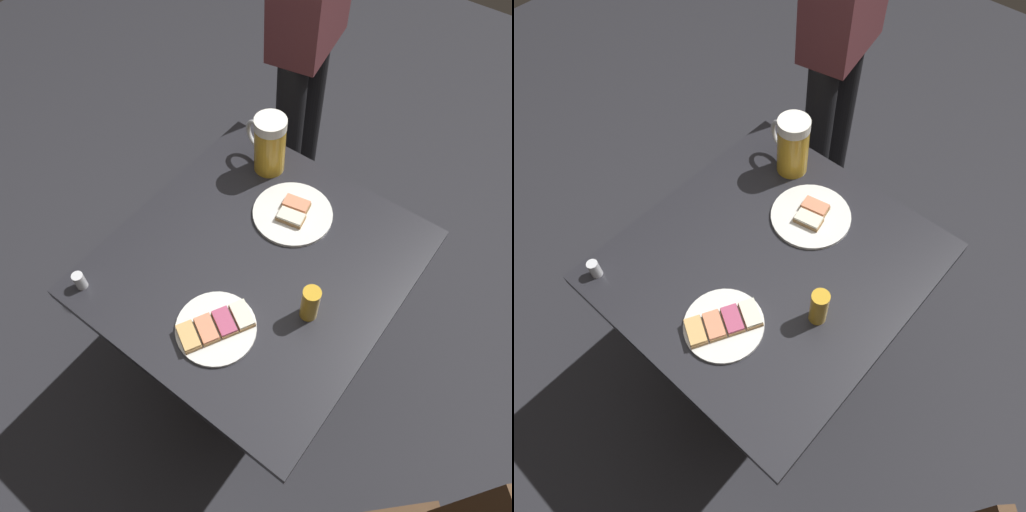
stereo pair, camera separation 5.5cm
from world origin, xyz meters
TOP-DOWN VIEW (x-y plane):
  - ground_plane at (0.00, 0.00)m, footprint 6.00×6.00m
  - cafe_table at (0.00, 0.00)m, footprint 0.80×0.75m
  - plate_near at (-0.22, -0.04)m, footprint 0.20×0.20m
  - plate_far at (0.19, 0.01)m, footprint 0.23×0.23m
  - beer_mug at (0.30, 0.18)m, footprint 0.10×0.16m
  - beer_glass_small at (-0.05, -0.20)m, footprint 0.05×0.05m
  - salt_shaker at (-0.34, 0.31)m, footprint 0.03×0.03m
  - patron_standing at (0.77, 0.36)m, footprint 0.35×0.24m

SIDE VIEW (x-z plane):
  - ground_plane at x=0.00m, z-range 0.00..0.00m
  - cafe_table at x=0.00m, z-range 0.22..0.97m
  - plate_far at x=0.19m, z-range 0.74..0.77m
  - plate_near at x=-0.22m, z-range 0.74..0.77m
  - salt_shaker at x=-0.34m, z-range 0.75..0.80m
  - beer_glass_small at x=-0.05m, z-range 0.75..0.86m
  - beer_mug at x=0.30m, z-range 0.75..0.93m
  - patron_standing at x=0.77m, z-range 0.13..1.70m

